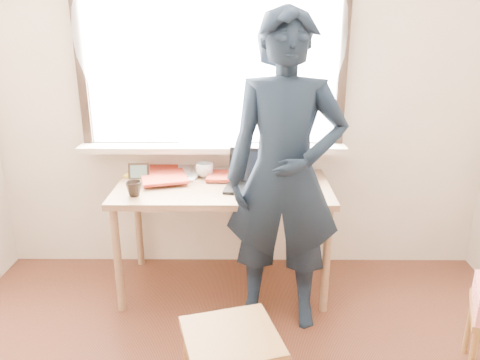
{
  "coord_description": "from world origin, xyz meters",
  "views": [
    {
      "loc": [
        0.01,
        -1.25,
        1.78
      ],
      "look_at": [
        -0.0,
        0.95,
        1.02
      ],
      "focal_mm": 35.0,
      "sensor_mm": 36.0,
      "label": 1
    }
  ],
  "objects_px": {
    "desk": "(223,196)",
    "laptop": "(254,179)",
    "mug_white": "(205,170)",
    "mug_dark": "(134,189)",
    "work_chair": "(231,347)",
    "person": "(285,176)"
  },
  "relations": [
    {
      "from": "desk",
      "to": "laptop",
      "type": "height_order",
      "value": "laptop"
    },
    {
      "from": "desk",
      "to": "mug_dark",
      "type": "height_order",
      "value": "mug_dark"
    },
    {
      "from": "laptop",
      "to": "work_chair",
      "type": "height_order",
      "value": "laptop"
    },
    {
      "from": "desk",
      "to": "work_chair",
      "type": "bearing_deg",
      "value": -85.99
    },
    {
      "from": "desk",
      "to": "mug_white",
      "type": "distance_m",
      "value": 0.25
    },
    {
      "from": "mug_white",
      "to": "mug_dark",
      "type": "xyz_separation_m",
      "value": [
        -0.4,
        -0.37,
        -0.0
      ]
    },
    {
      "from": "laptop",
      "to": "work_chair",
      "type": "relative_size",
      "value": 0.75
    },
    {
      "from": "laptop",
      "to": "mug_white",
      "type": "bearing_deg",
      "value": 148.01
    },
    {
      "from": "laptop",
      "to": "person",
      "type": "distance_m",
      "value": 0.38
    },
    {
      "from": "desk",
      "to": "mug_dark",
      "type": "distance_m",
      "value": 0.59
    },
    {
      "from": "work_chair",
      "to": "person",
      "type": "height_order",
      "value": "person"
    },
    {
      "from": "laptop",
      "to": "mug_dark",
      "type": "height_order",
      "value": "laptop"
    },
    {
      "from": "desk",
      "to": "mug_white",
      "type": "bearing_deg",
      "value": 127.25
    },
    {
      "from": "laptop",
      "to": "mug_white",
      "type": "relative_size",
      "value": 3.13
    },
    {
      "from": "work_chair",
      "to": "person",
      "type": "distance_m",
      "value": 0.99
    },
    {
      "from": "laptop",
      "to": "person",
      "type": "height_order",
      "value": "person"
    },
    {
      "from": "desk",
      "to": "laptop",
      "type": "xyz_separation_m",
      "value": [
        0.2,
        -0.03,
        0.13
      ]
    },
    {
      "from": "work_chair",
      "to": "person",
      "type": "xyz_separation_m",
      "value": [
        0.29,
        0.76,
        0.57
      ]
    },
    {
      "from": "desk",
      "to": "laptop",
      "type": "relative_size",
      "value": 3.66
    },
    {
      "from": "mug_white",
      "to": "work_chair",
      "type": "relative_size",
      "value": 0.24
    },
    {
      "from": "desk",
      "to": "person",
      "type": "distance_m",
      "value": 0.57
    },
    {
      "from": "mug_dark",
      "to": "work_chair",
      "type": "height_order",
      "value": "mug_dark"
    }
  ]
}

